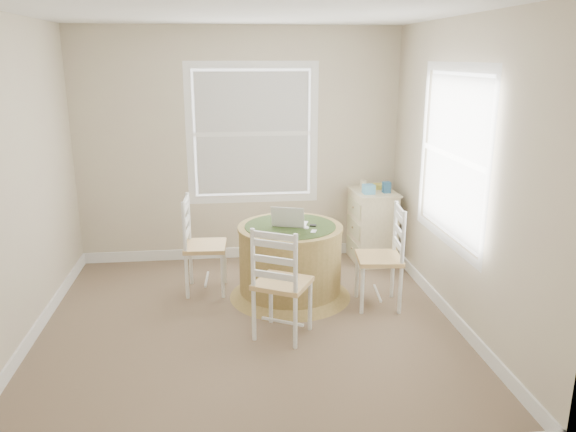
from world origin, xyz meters
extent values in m
cube|color=#7A624D|center=(0.00, 0.00, -0.01)|extent=(3.60, 3.60, 0.02)
cube|color=white|center=(0.00, 0.00, 2.61)|extent=(3.60, 3.60, 0.02)
cube|color=beige|center=(0.00, 1.81, 1.30)|extent=(3.60, 0.02, 2.60)
cube|color=beige|center=(0.00, -1.81, 1.30)|extent=(3.60, 0.02, 2.60)
cube|color=beige|center=(-1.81, 0.00, 1.30)|extent=(0.02, 3.60, 2.60)
cube|color=beige|center=(1.81, 0.00, 1.30)|extent=(0.02, 3.60, 2.60)
cube|color=white|center=(0.00, 1.79, 0.06)|extent=(3.60, 0.02, 0.12)
cube|color=white|center=(-1.79, 0.00, 0.06)|extent=(0.02, 3.60, 0.12)
cube|color=white|center=(1.79, 0.00, 0.06)|extent=(0.02, 3.60, 0.12)
cylinder|color=#A48749|center=(0.43, 0.63, 0.39)|extent=(0.99, 0.99, 0.64)
cone|color=#A48749|center=(0.43, 0.63, 0.04)|extent=(1.19, 1.19, 0.07)
cylinder|color=#A48749|center=(0.43, 0.63, 0.70)|extent=(1.01, 1.01, 0.03)
cylinder|color=#354E21|center=(0.43, 0.63, 0.72)|extent=(0.87, 0.87, 0.01)
cone|color=#354E21|center=(0.43, 0.63, 0.66)|extent=(0.97, 0.97, 0.10)
cube|color=white|center=(0.44, 0.68, 0.72)|extent=(0.36, 0.30, 0.02)
cube|color=silver|center=(0.44, 0.68, 0.73)|extent=(0.28, 0.19, 0.00)
cube|color=black|center=(0.40, 0.55, 0.83)|extent=(0.32, 0.15, 0.20)
ellipsoid|color=white|center=(0.57, 0.53, 0.73)|extent=(0.08, 0.10, 0.03)
cube|color=#B7BABF|center=(0.62, 0.42, 0.72)|extent=(0.07, 0.10, 0.02)
cube|color=black|center=(0.65, 0.58, 0.72)|extent=(0.07, 0.07, 0.02)
cube|color=beige|center=(1.48, 1.52, 0.40)|extent=(0.46, 0.61, 0.80)
cube|color=beige|center=(1.48, 1.52, 0.82)|extent=(0.49, 0.64, 0.02)
cube|color=beige|center=(1.24, 1.50, 0.16)|extent=(0.04, 0.50, 0.17)
cube|color=beige|center=(1.24, 1.50, 0.41)|extent=(0.04, 0.50, 0.17)
cube|color=beige|center=(1.24, 1.50, 0.64)|extent=(0.04, 0.50, 0.17)
cube|color=#5BA7D0|center=(1.38, 1.38, 0.88)|extent=(0.13, 0.13, 0.10)
cube|color=#D1C54A|center=(1.56, 1.60, 0.86)|extent=(0.15, 0.11, 0.06)
cube|color=#2D5E87|center=(1.60, 1.40, 0.89)|extent=(0.08, 0.08, 0.12)
cylinder|color=beige|center=(1.39, 1.68, 0.87)|extent=(0.07, 0.07, 0.09)
camera|label=1|loc=(-0.18, -4.45, 2.27)|focal=35.00mm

